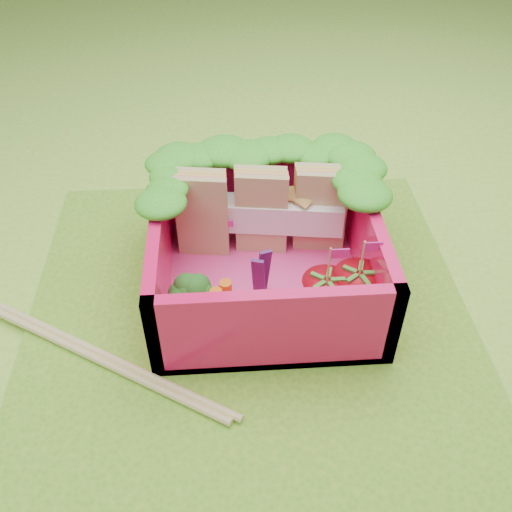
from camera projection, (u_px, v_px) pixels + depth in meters
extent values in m
plane|color=#8BC437|center=(249.00, 312.00, 3.43)|extent=(14.00, 14.00, 0.00)
cube|color=#64AA26|center=(249.00, 310.00, 3.42)|extent=(2.60, 2.60, 0.03)
cube|color=#E83B89|center=(265.00, 283.00, 3.54)|extent=(1.30, 1.30, 0.05)
cube|color=#F81459|center=(258.00, 192.00, 3.83)|extent=(1.30, 0.07, 0.55)
cube|color=#F81459|center=(275.00, 332.00, 2.91)|extent=(1.30, 0.07, 0.55)
cube|color=#F81459|center=(161.00, 257.00, 3.34)|extent=(0.07, 1.30, 0.55)
cube|color=#F81459|center=(368.00, 248.00, 3.40)|extent=(0.07, 1.30, 0.55)
ellipsoid|color=green|center=(178.00, 155.00, 3.56)|extent=(0.30, 0.30, 0.11)
ellipsoid|color=green|center=(201.00, 154.00, 3.56)|extent=(0.30, 0.30, 0.11)
ellipsoid|color=green|center=(224.00, 153.00, 3.57)|extent=(0.30, 0.30, 0.11)
ellipsoid|color=green|center=(247.00, 153.00, 3.58)|extent=(0.30, 0.30, 0.11)
ellipsoid|color=green|center=(270.00, 152.00, 3.58)|extent=(0.30, 0.30, 0.11)
ellipsoid|color=green|center=(292.00, 151.00, 3.59)|extent=(0.30, 0.30, 0.11)
ellipsoid|color=green|center=(315.00, 150.00, 3.60)|extent=(0.30, 0.30, 0.11)
ellipsoid|color=green|center=(337.00, 149.00, 3.61)|extent=(0.30, 0.30, 0.11)
ellipsoid|color=green|center=(161.00, 201.00, 3.19)|extent=(0.27, 0.27, 0.10)
ellipsoid|color=green|center=(163.00, 187.00, 3.30)|extent=(0.27, 0.27, 0.10)
ellipsoid|color=green|center=(164.00, 173.00, 3.40)|extent=(0.27, 0.27, 0.10)
ellipsoid|color=green|center=(165.00, 161.00, 3.51)|extent=(0.27, 0.27, 0.10)
ellipsoid|color=green|center=(365.00, 193.00, 3.25)|extent=(0.27, 0.27, 0.10)
ellipsoid|color=green|center=(360.00, 179.00, 3.36)|extent=(0.27, 0.27, 0.10)
ellipsoid|color=green|center=(356.00, 166.00, 3.46)|extent=(0.27, 0.27, 0.10)
ellipsoid|color=green|center=(351.00, 154.00, 3.57)|extent=(0.27, 0.27, 0.10)
cube|color=tan|center=(202.00, 213.00, 3.56)|extent=(0.34, 0.19, 0.57)
cube|color=tan|center=(261.00, 210.00, 3.58)|extent=(0.34, 0.19, 0.57)
cube|color=tan|center=(319.00, 208.00, 3.60)|extent=(0.34, 0.19, 0.57)
cube|color=white|center=(261.00, 214.00, 3.60)|extent=(1.05, 0.31, 0.20)
cylinder|color=#66A04D|center=(193.00, 308.00, 3.24)|extent=(0.12, 0.12, 0.15)
ellipsoid|color=#16551B|center=(191.00, 291.00, 3.15)|extent=(0.31, 0.31, 0.12)
cylinder|color=orange|center=(217.00, 309.00, 3.14)|extent=(0.07, 0.07, 0.29)
cylinder|color=orange|center=(226.00, 301.00, 3.19)|extent=(0.07, 0.07, 0.29)
cube|color=#4D1959|center=(259.00, 280.00, 3.24)|extent=(0.07, 0.04, 0.38)
cube|color=#4D1959|center=(263.00, 271.00, 3.30)|extent=(0.07, 0.04, 0.38)
cone|color=red|center=(325.00, 299.00, 3.20)|extent=(0.28, 0.28, 0.28)
cylinder|color=tan|center=(329.00, 265.00, 3.03)|extent=(0.01, 0.01, 0.24)
cube|color=#DE2597|center=(340.00, 254.00, 2.98)|extent=(0.10, 0.01, 0.06)
cone|color=red|center=(357.00, 293.00, 3.24)|extent=(0.29, 0.29, 0.29)
cylinder|color=tan|center=(362.00, 258.00, 3.06)|extent=(0.01, 0.01, 0.24)
cube|color=#DE2597|center=(373.00, 247.00, 3.01)|extent=(0.10, 0.01, 0.06)
cube|color=#5BC63E|center=(347.00, 281.00, 3.47)|extent=(0.30, 0.25, 0.05)
cube|color=#5BC63E|center=(355.00, 309.00, 3.30)|extent=(0.33, 0.12, 0.05)
cube|color=#D6BD75|center=(55.00, 339.00, 3.20)|extent=(1.96, 1.23, 0.04)
cube|color=#D6BD75|center=(66.00, 337.00, 3.21)|extent=(1.96, 1.23, 0.04)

